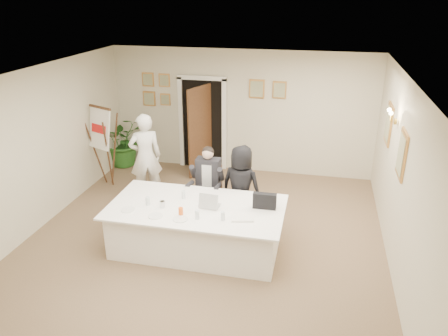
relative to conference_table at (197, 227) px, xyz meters
name	(u,v)px	position (x,y,z in m)	size (l,w,h in m)	color
floor	(201,247)	(0.05, 0.04, -0.39)	(7.00, 7.00, 0.00)	brown
ceiling	(197,79)	(0.05, 0.04, 2.41)	(6.00, 7.00, 0.02)	white
wall_back	(241,112)	(0.05, 3.54, 1.01)	(6.00, 0.10, 2.80)	beige
wall_front	(85,328)	(0.05, -3.46, 1.01)	(6.00, 0.10, 2.80)	beige
wall_left	(29,155)	(-2.95, 0.04, 1.01)	(0.10, 7.00, 2.80)	beige
wall_right	(404,187)	(3.05, 0.04, 1.01)	(0.10, 7.00, 2.80)	beige
doorway	(202,127)	(-0.83, 3.36, 0.65)	(1.14, 0.86, 2.20)	black
pictures_back_wall	(206,91)	(-0.75, 3.51, 1.46)	(3.40, 0.06, 0.80)	#CD8F46
pictures_right_wall	(394,138)	(3.02, 1.24, 1.36)	(0.06, 2.20, 0.80)	#CD8F46
wall_sconce	(393,117)	(2.95, 1.24, 1.71)	(0.20, 0.30, 0.24)	#AF8D38
conference_table	(197,227)	(0.00, 0.00, 0.00)	(2.81, 1.49, 0.78)	white
seated_man	(208,182)	(-0.10, 1.11, 0.30)	(0.60, 0.64, 1.40)	black
flip_chart	(106,150)	(-2.59, 2.01, 0.41)	(0.62, 0.49, 1.73)	#392112
standing_man	(145,157)	(-1.53, 1.64, 0.49)	(0.65, 0.42, 1.77)	white
standing_woman	(241,186)	(0.55, 0.94, 0.36)	(0.74, 0.48, 1.51)	black
potted_palm	(124,140)	(-2.75, 3.21, 0.23)	(1.11, 0.96, 1.24)	#23561C
laptop	(210,198)	(0.22, 0.05, 0.52)	(0.31, 0.34, 0.28)	#B7BABC
laptop_bag	(265,201)	(1.07, 0.17, 0.51)	(0.37, 0.10, 0.26)	black
paper_stack	(242,218)	(0.80, -0.25, 0.40)	(0.33, 0.23, 0.03)	white
plate_left	(128,210)	(-1.01, -0.37, 0.39)	(0.22, 0.22, 0.01)	white
plate_mid	(155,216)	(-0.52, -0.46, 0.39)	(0.23, 0.23, 0.01)	white
plate_near	(180,219)	(-0.11, -0.47, 0.39)	(0.23, 0.23, 0.01)	white
glass_a	(148,201)	(-0.77, -0.13, 0.45)	(0.07, 0.07, 0.14)	silver
glass_b	(197,215)	(0.13, -0.40, 0.45)	(0.07, 0.07, 0.14)	silver
glass_c	(223,216)	(0.52, -0.35, 0.45)	(0.06, 0.06, 0.14)	silver
glass_d	(183,195)	(-0.28, 0.22, 0.45)	(0.06, 0.06, 0.14)	silver
oj_glass	(181,212)	(-0.14, -0.35, 0.45)	(0.07, 0.07, 0.13)	#E95713
steel_jug	(162,204)	(-0.51, -0.16, 0.44)	(0.08, 0.08, 0.11)	silver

